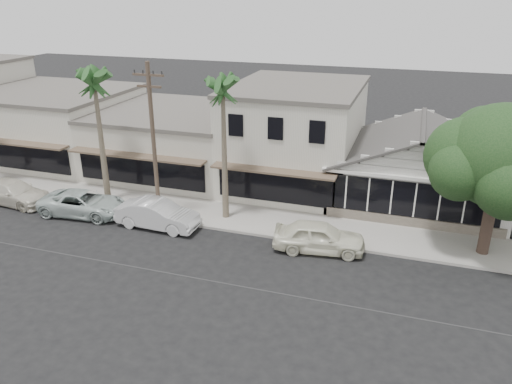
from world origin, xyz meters
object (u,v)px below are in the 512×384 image
(car_1, at_px, (158,215))
(car_3, at_px, (13,192))
(car_0, at_px, (319,237))
(car_2, at_px, (83,203))
(shade_tree, at_px, (498,158))
(utility_pole, at_px, (153,140))

(car_1, height_order, car_3, car_1)
(car_0, bearing_deg, car_1, 83.03)
(car_2, bearing_deg, shade_tree, -88.84)
(car_1, bearing_deg, shade_tree, -79.82)
(car_3, bearing_deg, car_2, -86.89)
(car_0, distance_m, shade_tree, 9.26)
(car_3, bearing_deg, shade_tree, -81.17)
(car_0, xyz_separation_m, car_1, (-9.12, -0.13, -0.01))
(car_1, bearing_deg, car_3, 90.43)
(car_1, xyz_separation_m, car_3, (-10.18, 0.26, -0.06))
(car_3, distance_m, shade_tree, 27.60)
(utility_pole, relative_size, car_2, 1.75)
(utility_pole, distance_m, car_2, 6.17)
(car_1, bearing_deg, car_2, 90.00)
(utility_pole, bearing_deg, car_2, -170.26)
(car_2, relative_size, car_3, 1.04)
(car_0, bearing_deg, shade_tree, -81.22)
(car_1, distance_m, shade_tree, 17.70)
(utility_pole, bearing_deg, car_3, -175.96)
(car_1, xyz_separation_m, car_2, (-5.00, 0.16, -0.06))
(car_0, relative_size, shade_tree, 0.60)
(utility_pole, height_order, shade_tree, utility_pole)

